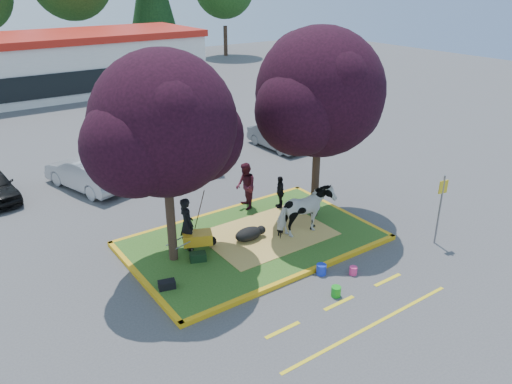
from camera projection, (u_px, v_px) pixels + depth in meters
ground at (253, 243)px, 17.07m from camera, size 90.00×90.00×0.00m
median_island at (253, 241)px, 17.04m from camera, size 8.00×5.00×0.15m
curb_near at (302, 275)px, 15.10m from camera, size 8.30×0.16×0.15m
curb_far at (215, 213)px, 18.97m from camera, size 8.30×0.16×0.15m
curb_left at (141, 279)px, 14.88m from camera, size 0.16×5.30×0.15m
curb_right at (340, 211)px, 19.19m from camera, size 0.16×5.30×0.15m
straw_bedding at (267, 234)px, 17.32m from camera, size 4.20×3.00×0.01m
tree_purple_left at (165, 131)px, 14.14m from camera, size 5.06×4.20×6.51m
tree_purple_right at (320, 98)px, 16.92m from camera, size 5.30×4.40×6.82m
fire_lane_stripe_a at (283, 330)px, 12.86m from camera, size 1.10×0.12×0.01m
fire_lane_stripe_b at (339, 303)px, 13.92m from camera, size 1.10×0.12×0.01m
fire_lane_stripe_c at (388, 280)px, 14.97m from camera, size 1.10×0.12×0.01m
fire_lane_long at (371, 326)px, 13.02m from camera, size 6.00×0.10×0.01m
retail_building at (66, 62)px, 38.18m from camera, size 20.40×8.40×4.40m
cow at (305, 212)px, 16.97m from camera, size 2.06×0.97×1.73m
calf at (249, 234)px, 16.85m from camera, size 1.15×0.89×0.44m
handler at (187, 224)px, 16.07m from camera, size 0.44×0.66×1.80m
visitor_a at (246, 186)px, 18.92m from camera, size 0.91×1.04×1.80m
visitor_b at (280, 192)px, 19.06m from camera, size 0.58×0.82×1.28m
wheelbarrow at (198, 238)px, 16.14m from camera, size 1.67×0.88×0.63m
gear_bag_dark at (167, 285)px, 14.27m from camera, size 0.54×0.38×0.25m
gear_bag_green at (198, 257)px, 15.66m from camera, size 0.59×0.48×0.27m
sign_post at (441, 202)px, 16.44m from camera, size 0.35×0.09×2.48m
bucket_green at (336, 291)px, 14.17m from camera, size 0.37×0.37×0.30m
bucket_pink at (353, 271)px, 15.21m from camera, size 0.29×0.29×0.26m
bucket_blue at (321, 269)px, 15.21m from camera, size 0.36×0.36×0.33m
car_silver at (86, 173)px, 21.15m from camera, size 2.63×4.47×1.39m
car_red at (153, 157)px, 23.09m from camera, size 3.46×5.32×1.36m
car_white at (197, 142)px, 24.79m from camera, size 4.14×5.70×1.53m
car_grey at (276, 137)px, 26.09m from camera, size 1.37×3.66×1.20m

